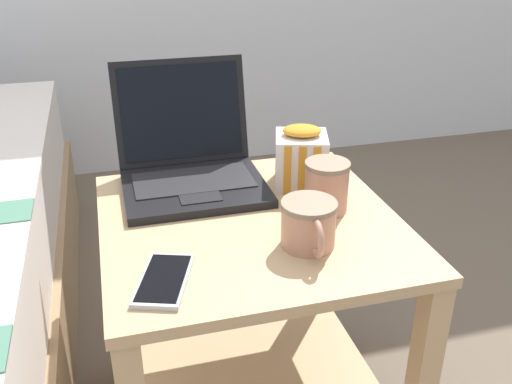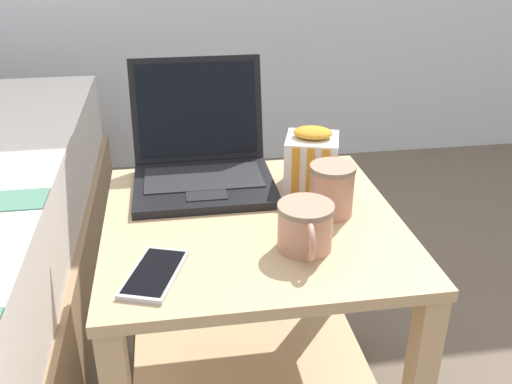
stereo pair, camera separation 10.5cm
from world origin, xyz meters
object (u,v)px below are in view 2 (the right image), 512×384
(laptop, at_px, (202,159))
(mug_front_left, at_px, (305,225))
(mug_front_right, at_px, (333,187))
(cell_phone, at_px, (155,274))
(snack_bag, at_px, (312,160))

(laptop, height_order, mug_front_left, laptop)
(mug_front_left, height_order, mug_front_right, mug_front_right)
(laptop, height_order, cell_phone, laptop)
(mug_front_right, relative_size, cell_phone, 0.77)
(snack_bag, height_order, cell_phone, snack_bag)
(laptop, bearing_deg, cell_phone, -106.06)
(mug_front_right, relative_size, snack_bag, 0.93)
(laptop, xyz_separation_m, mug_front_left, (0.16, -0.32, -0.00))
(snack_bag, bearing_deg, cell_phone, -138.64)
(laptop, distance_m, mug_front_left, 0.36)
(laptop, distance_m, mug_front_right, 0.32)
(snack_bag, xyz_separation_m, cell_phone, (-0.34, -0.30, -0.06))
(cell_phone, bearing_deg, laptop, 73.94)
(mug_front_right, bearing_deg, laptop, 140.32)
(mug_front_right, distance_m, snack_bag, 0.13)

